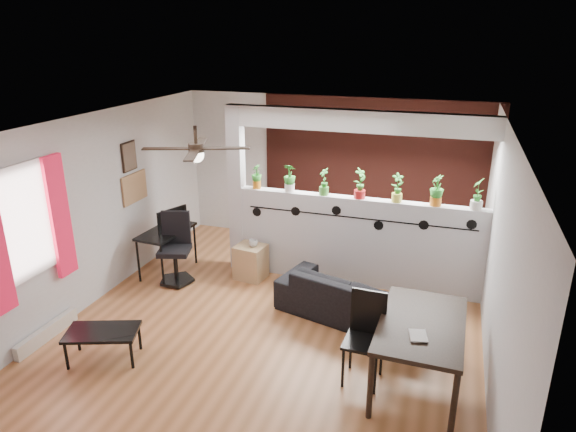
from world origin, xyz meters
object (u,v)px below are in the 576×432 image
(cube_shelf, at_px, (251,262))
(office_chair, at_px, (176,253))
(potted_plant_0, at_px, (257,176))
(computer_desk, at_px, (166,234))
(potted_plant_5, at_px, (437,189))
(potted_plant_3, at_px, (360,182))
(potted_plant_2, at_px, (324,181))
(potted_plant_4, at_px, (398,187))
(sofa, at_px, (357,298))
(dining_table, at_px, (421,329))
(potted_plant_6, at_px, (478,193))
(coffee_table, at_px, (102,334))
(ceiling_fan, at_px, (196,151))
(potted_plant_1, at_px, (290,177))
(cup, at_px, (253,243))
(folding_chair, at_px, (366,329))

(cube_shelf, xyz_separation_m, office_chair, (-1.03, -0.45, 0.20))
(potted_plant_0, height_order, computer_desk, potted_plant_0)
(potted_plant_5, bearing_deg, potted_plant_3, 180.00)
(potted_plant_2, bearing_deg, potted_plant_0, -180.00)
(potted_plant_4, bearing_deg, sofa, -107.42)
(potted_plant_4, distance_m, potted_plant_5, 0.53)
(potted_plant_5, height_order, dining_table, potted_plant_5)
(potted_plant_6, height_order, coffee_table, potted_plant_6)
(potted_plant_2, distance_m, coffee_table, 3.60)
(ceiling_fan, xyz_separation_m, dining_table, (2.69, -0.37, -1.63))
(potted_plant_1, relative_size, potted_plant_5, 0.97)
(potted_plant_0, xyz_separation_m, potted_plant_5, (2.63, 0.00, 0.03))
(computer_desk, bearing_deg, cube_shelf, 9.23)
(potted_plant_4, height_order, potted_plant_5, potted_plant_5)
(ceiling_fan, relative_size, cup, 9.09)
(potted_plant_5, bearing_deg, sofa, -129.81)
(potted_plant_3, relative_size, potted_plant_5, 1.03)
(potted_plant_3, distance_m, office_chair, 2.94)
(cube_shelf, relative_size, cup, 4.07)
(potted_plant_5, height_order, coffee_table, potted_plant_5)
(cube_shelf, height_order, dining_table, dining_table)
(sofa, bearing_deg, computer_desk, 6.29)
(potted_plant_3, relative_size, computer_desk, 0.44)
(potted_plant_4, relative_size, cube_shelf, 0.78)
(potted_plant_1, bearing_deg, office_chair, -153.10)
(ceiling_fan, distance_m, potted_plant_2, 2.23)
(ceiling_fan, bearing_deg, potted_plant_4, 40.24)
(ceiling_fan, distance_m, potted_plant_0, 1.96)
(potted_plant_3, xyz_separation_m, dining_table, (1.09, -2.17, -0.90))
(potted_plant_5, xyz_separation_m, computer_desk, (-3.94, -0.55, -0.94))
(cup, bearing_deg, cube_shelf, 180.00)
(potted_plant_3, distance_m, cup, 1.85)
(potted_plant_0, bearing_deg, office_chair, -142.43)
(office_chair, bearing_deg, cube_shelf, 23.37)
(cup, height_order, computer_desk, computer_desk)
(folding_chair, bearing_deg, potted_plant_2, 115.52)
(potted_plant_4, distance_m, potted_plant_6, 1.05)
(sofa, relative_size, cube_shelf, 3.77)
(potted_plant_4, xyz_separation_m, coffee_table, (-2.93, -2.82, -1.23))
(potted_plant_6, distance_m, cube_shelf, 3.43)
(ceiling_fan, height_order, coffee_table, ceiling_fan)
(folding_chair, bearing_deg, cup, 137.80)
(potted_plant_2, distance_m, dining_table, 2.84)
(potted_plant_0, height_order, potted_plant_1, potted_plant_1)
(ceiling_fan, relative_size, potted_plant_5, 2.76)
(cup, height_order, dining_table, dining_table)
(cup, distance_m, coffee_table, 2.64)
(coffee_table, bearing_deg, ceiling_fan, 51.79)
(folding_chair, bearing_deg, sofa, 104.77)
(sofa, xyz_separation_m, computer_desk, (-3.09, 0.46, 0.35))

